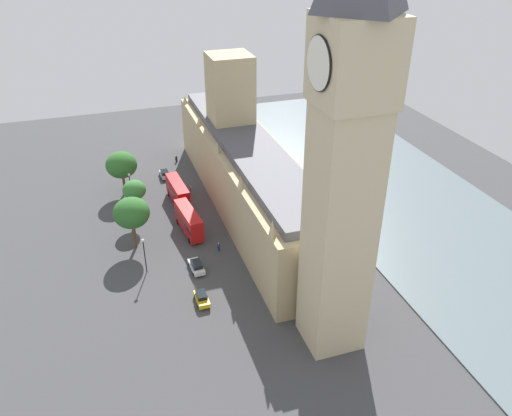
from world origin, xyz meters
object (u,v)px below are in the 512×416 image
(car_silver_midblock, at_px, (165,174))
(pedestrian_kerbside, at_px, (176,159))
(plane_tree_near_tower, at_px, (131,213))
(street_lamp_slot_12, at_px, (144,249))
(double_decker_bus_by_river_gate, at_px, (189,220))
(pedestrian_opposite_hall, at_px, (219,247))
(street_lamp_slot_11, at_px, (130,181))
(parliament_building, at_px, (246,168))
(clock_tower, at_px, (347,140))
(car_white_leading, at_px, (196,266))
(pedestrian_under_trees, at_px, (191,189))
(plane_tree_corner, at_px, (134,190))
(plane_tree_slot_10, at_px, (121,165))
(car_yellow_cab_trailing, at_px, (202,298))
(double_decker_bus_far_end, at_px, (178,192))

(car_silver_midblock, xyz_separation_m, pedestrian_kerbside, (-4.18, -7.73, -0.13))
(plane_tree_near_tower, xyz_separation_m, street_lamp_slot_12, (-0.82, 8.33, -2.55))
(double_decker_bus_by_river_gate, bearing_deg, pedestrian_opposite_hall, 109.55)
(street_lamp_slot_11, bearing_deg, street_lamp_slot_12, 88.73)
(parliament_building, xyz_separation_m, pedestrian_opposite_hall, (9.94, 15.00, -7.48))
(clock_tower, xyz_separation_m, car_white_leading, (14.71, -21.57, -29.67))
(pedestrian_under_trees, relative_size, street_lamp_slot_12, 0.23)
(plane_tree_corner, bearing_deg, car_silver_midblock, -115.54)
(double_decker_bus_by_river_gate, distance_m, pedestrian_opposite_hall, 8.84)
(plane_tree_corner, distance_m, street_lamp_slot_12, 18.03)
(plane_tree_corner, height_order, plane_tree_slot_10, plane_tree_slot_10)
(double_decker_bus_by_river_gate, bearing_deg, clock_tower, 105.21)
(pedestrian_kerbside, relative_size, pedestrian_under_trees, 1.08)
(plane_tree_corner, relative_size, street_lamp_slot_12, 1.29)
(double_decker_bus_by_river_gate, height_order, plane_tree_near_tower, plane_tree_near_tower)
(plane_tree_corner, distance_m, street_lamp_slot_11, 9.72)
(pedestrian_under_trees, relative_size, plane_tree_corner, 0.18)
(pedestrian_kerbside, xyz_separation_m, pedestrian_under_trees, (-0.07, 16.82, -0.05))
(clock_tower, relative_size, plane_tree_corner, 6.83)
(car_white_leading, bearing_deg, car_silver_midblock, 85.13)
(car_white_leading, relative_size, plane_tree_slot_10, 0.50)
(plane_tree_near_tower, relative_size, street_lamp_slot_12, 1.49)
(car_white_leading, xyz_separation_m, plane_tree_slot_10, (8.72, -32.68, 5.75))
(plane_tree_slot_10, height_order, street_lamp_slot_12, plane_tree_slot_10)
(pedestrian_under_trees, bearing_deg, double_decker_bus_by_river_gate, 114.74)
(pedestrian_under_trees, xyz_separation_m, street_lamp_slot_11, (12.61, -1.24, 3.48))
(pedestrian_kerbside, distance_m, pedestrian_under_trees, 16.82)
(parliament_building, height_order, plane_tree_near_tower, parliament_building)
(car_white_leading, distance_m, pedestrian_kerbside, 45.39)
(pedestrian_opposite_hall, bearing_deg, street_lamp_slot_12, 43.85)
(car_silver_midblock, distance_m, pedestrian_under_trees, 10.03)
(car_silver_midblock, xyz_separation_m, plane_tree_near_tower, (9.79, 26.83, 6.30))
(car_yellow_cab_trailing, bearing_deg, pedestrian_kerbside, -96.83)
(plane_tree_slot_10, bearing_deg, pedestrian_under_trees, 162.30)
(car_white_leading, height_order, street_lamp_slot_11, street_lamp_slot_11)
(parliament_building, relative_size, pedestrian_kerbside, 40.86)
(parliament_building, bearing_deg, car_yellow_cab_trailing, 60.22)
(pedestrian_kerbside, bearing_deg, plane_tree_corner, 124.80)
(pedestrian_kerbside, bearing_deg, street_lamp_slot_12, 134.20)
(clock_tower, distance_m, pedestrian_opposite_hall, 40.86)
(pedestrian_kerbside, relative_size, street_lamp_slot_11, 0.28)
(clock_tower, bearing_deg, plane_tree_near_tower, -53.56)
(plane_tree_near_tower, distance_m, street_lamp_slot_12, 8.74)
(clock_tower, height_order, double_decker_bus_far_end, clock_tower)
(double_decker_bus_by_river_gate, bearing_deg, parliament_building, -158.44)
(double_decker_bus_far_end, xyz_separation_m, pedestrian_under_trees, (-3.47, -3.76, -1.93))
(pedestrian_under_trees, bearing_deg, double_decker_bus_far_end, 85.05)
(car_yellow_cab_trailing, height_order, street_lamp_slot_12, street_lamp_slot_12)
(clock_tower, relative_size, plane_tree_slot_10, 6.24)
(clock_tower, distance_m, plane_tree_corner, 52.94)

